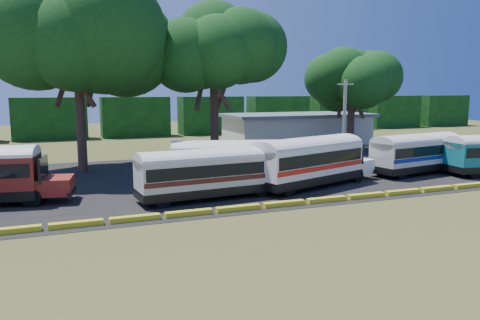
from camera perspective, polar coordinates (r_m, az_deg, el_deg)
name	(u,v)px	position (r m, az deg, el deg)	size (l,w,h in m)	color
ground	(269,212)	(27.28, 3.51, -6.41)	(160.00, 160.00, 0.00)	#3B4818
asphalt_strip	(218,176)	(38.53, -2.67, -1.97)	(64.00, 24.00, 0.02)	black
curb	(262,206)	(28.13, 2.65, -5.63)	(53.70, 0.45, 0.30)	yellow
terminal_building	(297,129)	(61.47, 6.97, 3.81)	(19.00, 9.00, 4.00)	beige
treeline_backdrop	(135,117)	(72.86, -12.65, 5.16)	(130.00, 4.00, 6.00)	black
bus_cream_west	(204,171)	(30.14, -4.38, -1.36)	(10.19, 3.29, 3.29)	black
bus_cream_east	(234,161)	(33.84, -0.68, -0.09)	(10.79, 5.40, 3.45)	black
bus_white_red	(310,159)	(34.23, 8.59, 0.13)	(11.48, 6.22, 3.68)	black
bus_white_blue	(418,151)	(42.05, 20.86, 1.00)	(10.63, 4.25, 3.40)	black
tree_west	(76,25)	(42.63, -19.37, 15.28)	(13.43, 13.43, 17.34)	#36231B
tree_center	(214,41)	(44.84, -3.21, 14.25)	(9.93, 9.93, 15.22)	#36231B
tree_east	(352,76)	(55.83, 13.54, 9.98)	(7.89, 7.89, 11.64)	#36231B
utility_pole	(344,123)	(42.84, 12.60, 4.38)	(1.60, 0.30, 7.93)	gray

